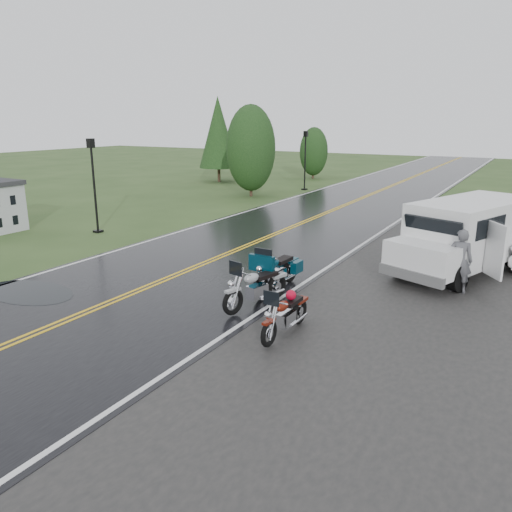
{
  "coord_description": "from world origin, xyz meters",
  "views": [
    {
      "loc": [
        9.59,
        -9.8,
        4.74
      ],
      "look_at": [
        2.8,
        2.0,
        1.0
      ],
      "focal_mm": 35.0,
      "sensor_mm": 36.0,
      "label": 1
    }
  ],
  "objects_px": {
    "motorcycle_teal": "(261,276)",
    "lamp_post_near_left": "(94,186)",
    "person_at_van": "(460,262)",
    "lamp_post_far_left": "(305,160)",
    "motorcycle_red": "(269,323)",
    "van_white": "(405,241)",
    "motorcycle_silver": "(233,292)"
  },
  "relations": [
    {
      "from": "motorcycle_silver",
      "to": "lamp_post_far_left",
      "type": "xyz_separation_m",
      "value": [
        -8.09,
        21.96,
        1.34
      ]
    },
    {
      "from": "motorcycle_teal",
      "to": "lamp_post_far_left",
      "type": "xyz_separation_m",
      "value": [
        -8.1,
        20.58,
        1.33
      ]
    },
    {
      "from": "motorcycle_red",
      "to": "motorcycle_teal",
      "type": "distance_m",
      "value": 2.98
    },
    {
      "from": "motorcycle_teal",
      "to": "lamp_post_far_left",
      "type": "height_order",
      "value": "lamp_post_far_left"
    },
    {
      "from": "van_white",
      "to": "lamp_post_far_left",
      "type": "xyz_separation_m",
      "value": [
        -10.9,
        16.63,
        0.84
      ]
    },
    {
      "from": "van_white",
      "to": "motorcycle_red",
      "type": "bearing_deg",
      "value": -80.29
    },
    {
      "from": "person_at_van",
      "to": "lamp_post_far_left",
      "type": "xyz_separation_m",
      "value": [
        -12.61,
        17.27,
        1.1
      ]
    },
    {
      "from": "motorcycle_red",
      "to": "lamp_post_near_left",
      "type": "bearing_deg",
      "value": 152.68
    },
    {
      "from": "motorcycle_teal",
      "to": "van_white",
      "type": "relative_size",
      "value": 0.39
    },
    {
      "from": "person_at_van",
      "to": "lamp_post_near_left",
      "type": "height_order",
      "value": "lamp_post_near_left"
    },
    {
      "from": "motorcycle_red",
      "to": "motorcycle_teal",
      "type": "height_order",
      "value": "motorcycle_teal"
    },
    {
      "from": "van_white",
      "to": "person_at_van",
      "type": "distance_m",
      "value": 1.84
    },
    {
      "from": "motorcycle_silver",
      "to": "motorcycle_teal",
      "type": "bearing_deg",
      "value": 103.01
    },
    {
      "from": "motorcycle_teal",
      "to": "lamp_post_near_left",
      "type": "height_order",
      "value": "lamp_post_near_left"
    },
    {
      "from": "person_at_van",
      "to": "lamp_post_far_left",
      "type": "bearing_deg",
      "value": -56.88
    },
    {
      "from": "motorcycle_red",
      "to": "lamp_post_near_left",
      "type": "height_order",
      "value": "lamp_post_near_left"
    },
    {
      "from": "motorcycle_silver",
      "to": "lamp_post_near_left",
      "type": "relative_size",
      "value": 0.56
    },
    {
      "from": "motorcycle_teal",
      "to": "motorcycle_red",
      "type": "bearing_deg",
      "value": -55.28
    },
    {
      "from": "motorcycle_teal",
      "to": "lamp_post_near_left",
      "type": "distance_m",
      "value": 11.02
    },
    {
      "from": "person_at_van",
      "to": "motorcycle_teal",
      "type": "bearing_deg",
      "value": 33.33
    },
    {
      "from": "lamp_post_near_left",
      "to": "motorcycle_red",
      "type": "bearing_deg",
      "value": -28.06
    },
    {
      "from": "person_at_van",
      "to": "lamp_post_near_left",
      "type": "distance_m",
      "value": 14.81
    },
    {
      "from": "motorcycle_red",
      "to": "lamp_post_near_left",
      "type": "relative_size",
      "value": 0.5
    },
    {
      "from": "motorcycle_teal",
      "to": "van_white",
      "type": "bearing_deg",
      "value": 56.6
    },
    {
      "from": "motorcycle_red",
      "to": "lamp_post_near_left",
      "type": "distance_m",
      "value": 13.52
    },
    {
      "from": "motorcycle_teal",
      "to": "motorcycle_silver",
      "type": "distance_m",
      "value": 1.38
    },
    {
      "from": "van_white",
      "to": "lamp_post_near_left",
      "type": "height_order",
      "value": "lamp_post_near_left"
    },
    {
      "from": "motorcycle_silver",
      "to": "lamp_post_far_left",
      "type": "distance_m",
      "value": 23.44
    },
    {
      "from": "motorcycle_red",
      "to": "lamp_post_far_left",
      "type": "height_order",
      "value": "lamp_post_far_left"
    },
    {
      "from": "motorcycle_silver",
      "to": "lamp_post_near_left",
      "type": "distance_m",
      "value": 11.57
    },
    {
      "from": "motorcycle_silver",
      "to": "lamp_post_far_left",
      "type": "bearing_deg",
      "value": 123.48
    },
    {
      "from": "motorcycle_teal",
      "to": "motorcycle_silver",
      "type": "xyz_separation_m",
      "value": [
        -0.01,
        -1.38,
        -0.02
      ]
    }
  ]
}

